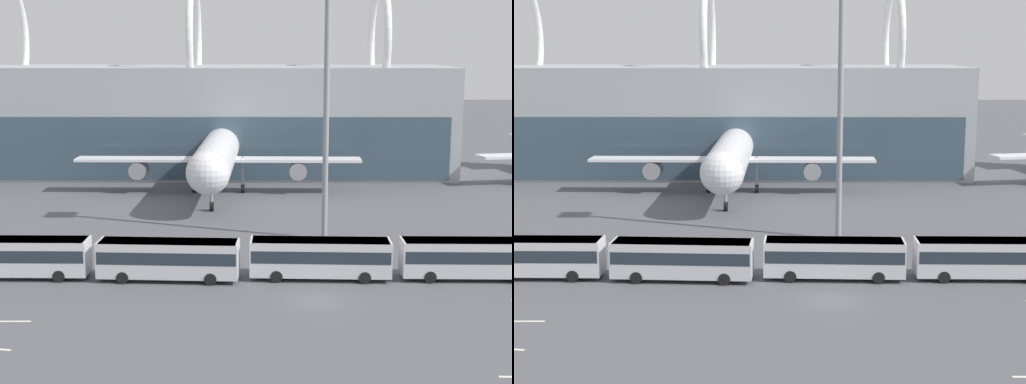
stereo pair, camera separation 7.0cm
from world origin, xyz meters
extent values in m
plane|color=#515459|center=(0.00, 0.00, 0.00)|extent=(440.00, 440.00, 0.00)
torus|color=white|center=(-41.46, 61.31, 19.57)|extent=(1.10, 17.64, 17.64)
torus|color=white|center=(-14.08, 61.31, 19.57)|extent=(1.10, 17.64, 17.64)
torus|color=white|center=(13.29, 61.31, 19.57)|extent=(1.10, 17.64, 17.64)
cylinder|color=white|center=(-9.73, 42.01, 5.23)|extent=(5.34, 29.06, 4.87)
sphere|color=white|center=(-9.97, 27.52, 5.23)|extent=(4.77, 4.77, 4.77)
cone|color=white|center=(-9.50, 56.51, 5.23)|extent=(4.73, 6.44, 4.63)
cube|color=white|center=(-9.70, 43.78, 4.38)|extent=(36.91, 3.99, 0.35)
cylinder|color=gray|center=(0.62, 43.61, 3.01)|extent=(2.30, 3.45, 2.24)
cylinder|color=gray|center=(-20.02, 43.95, 3.01)|extent=(2.30, 3.45, 2.24)
cube|color=red|center=(-9.51, 55.80, 9.94)|extent=(0.49, 5.58, 7.96)
cube|color=white|center=(-9.51, 55.80, 5.72)|extent=(12.72, 3.41, 0.28)
cylinder|color=gray|center=(-9.89, 32.30, 2.65)|extent=(0.36, 0.36, 4.19)
cylinder|color=black|center=(-9.89, 32.30, 0.55)|extent=(0.47, 1.11, 1.10)
cylinder|color=gray|center=(-6.54, 43.73, 2.65)|extent=(0.36, 0.36, 4.19)
cylinder|color=black|center=(-6.54, 43.73, 0.55)|extent=(0.47, 1.11, 1.10)
cylinder|color=gray|center=(-12.87, 43.83, 2.65)|extent=(0.36, 0.36, 4.19)
cylinder|color=black|center=(-12.87, 43.83, 0.55)|extent=(0.47, 1.11, 1.10)
cube|color=silver|center=(-24.16, 5.80, 1.83)|extent=(11.52, 2.90, 2.91)
cube|color=#232D38|center=(-24.16, 5.80, 2.12)|extent=(11.29, 2.92, 1.02)
cube|color=silver|center=(-24.16, 5.80, 3.22)|extent=(11.18, 2.81, 0.12)
cylinder|color=black|center=(-20.58, 7.05, 0.50)|extent=(1.00, 0.31, 1.00)
cylinder|color=black|center=(-20.61, 4.48, 0.50)|extent=(1.00, 0.31, 1.00)
cube|color=silver|center=(-11.75, 5.19, 1.83)|extent=(11.62, 3.36, 2.91)
cube|color=#232D38|center=(-11.75, 5.19, 2.12)|extent=(11.39, 3.38, 1.02)
cube|color=silver|center=(-11.75, 5.19, 3.22)|extent=(11.27, 3.26, 0.12)
cylinder|color=black|center=(-8.13, 6.30, 0.50)|extent=(1.01, 0.35, 1.00)
cylinder|color=black|center=(-8.26, 3.73, 0.50)|extent=(1.01, 0.35, 1.00)
cylinder|color=black|center=(-15.24, 6.66, 0.50)|extent=(1.01, 0.35, 1.00)
cylinder|color=black|center=(-15.37, 4.09, 0.50)|extent=(1.01, 0.35, 1.00)
cube|color=silver|center=(0.66, 5.62, 1.83)|extent=(11.59, 3.21, 2.91)
cube|color=#232D38|center=(0.66, 5.62, 2.12)|extent=(11.36, 3.23, 1.02)
cube|color=silver|center=(0.66, 5.62, 3.22)|extent=(11.24, 3.11, 0.12)
cylinder|color=black|center=(4.27, 6.77, 0.50)|extent=(1.01, 0.34, 1.00)
cylinder|color=black|center=(4.17, 4.20, 0.50)|extent=(1.01, 0.34, 1.00)
cylinder|color=black|center=(-2.85, 7.04, 0.50)|extent=(1.01, 0.34, 1.00)
cylinder|color=black|center=(-2.95, 4.47, 0.50)|extent=(1.01, 0.34, 1.00)
cube|color=silver|center=(13.07, 5.61, 1.83)|extent=(11.53, 2.95, 2.91)
cube|color=#232D38|center=(13.07, 5.61, 2.12)|extent=(11.30, 2.97, 1.02)
cube|color=silver|center=(13.07, 5.61, 3.22)|extent=(11.19, 2.86, 0.12)
cylinder|color=black|center=(16.65, 6.85, 0.50)|extent=(1.00, 0.32, 1.00)
cylinder|color=black|center=(9.52, 6.95, 0.50)|extent=(1.00, 0.32, 1.00)
cylinder|color=black|center=(9.48, 4.38, 0.50)|extent=(1.00, 0.32, 1.00)
cylinder|color=gray|center=(2.10, 19.13, 13.29)|extent=(0.57, 0.57, 26.58)
camera|label=1|loc=(-4.30, -56.58, 18.97)|focal=55.00mm
camera|label=2|loc=(-4.23, -56.58, 18.97)|focal=55.00mm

